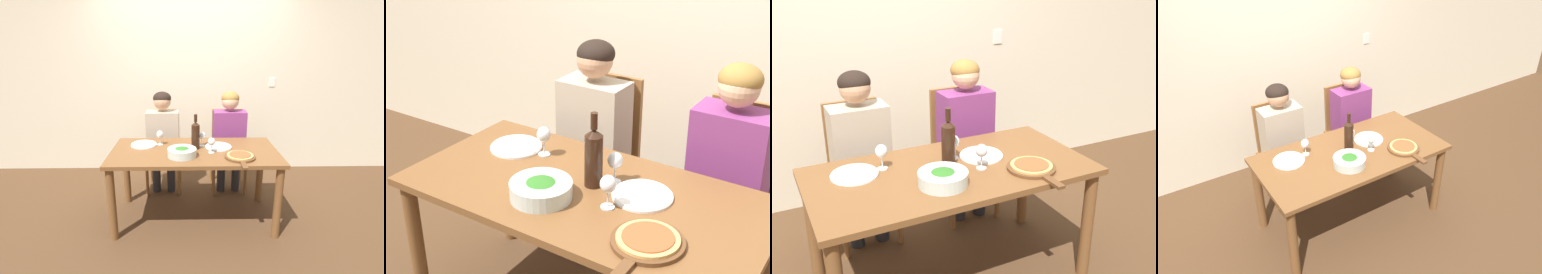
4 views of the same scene
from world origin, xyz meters
TOP-DOWN VIEW (x-y plane):
  - back_wall at (0.00, 1.37)m, footprint 10.00×0.06m
  - dining_table at (0.00, 0.00)m, footprint 1.63×0.82m
  - chair_left at (-0.36, 0.76)m, footprint 0.42×0.42m
  - chair_right at (0.43, 0.76)m, footprint 0.42×0.42m
  - person_woman at (-0.36, 0.65)m, footprint 0.47×0.51m
  - person_man at (0.43, 0.65)m, footprint 0.47×0.51m
  - wine_bottle at (0.01, 0.05)m, footprint 0.08×0.08m
  - broccoli_bowl at (-0.12, -0.16)m, footprint 0.27×0.27m
  - dinner_plate_left at (-0.52, 0.16)m, footprint 0.27×0.27m
  - dinner_plate_right at (0.24, 0.08)m, footprint 0.27×0.27m
  - pizza_on_board at (0.41, -0.22)m, footprint 0.28×0.42m
  - wine_glass_left at (-0.35, 0.18)m, footprint 0.07×0.07m
  - wine_glass_right at (0.08, 0.13)m, footprint 0.07×0.07m
  - wine_glass_centre at (0.16, -0.07)m, footprint 0.07×0.07m

SIDE VIEW (x-z plane):
  - chair_left at x=-0.36m, z-range 0.03..1.01m
  - chair_right at x=0.43m, z-range 0.03..1.01m
  - dining_table at x=0.00m, z-range 0.26..1.01m
  - person_woman at x=-0.36m, z-range 0.13..1.35m
  - person_man at x=0.43m, z-range 0.13..1.35m
  - dinner_plate_left at x=-0.52m, z-range 0.75..0.77m
  - dinner_plate_right at x=0.24m, z-range 0.75..0.77m
  - pizza_on_board at x=0.41m, z-range 0.75..0.78m
  - broccoli_bowl at x=-0.12m, z-range 0.75..0.83m
  - wine_glass_left at x=-0.35m, z-range 0.78..0.93m
  - wine_glass_right at x=0.08m, z-range 0.78..0.93m
  - wine_glass_centre at x=0.16m, z-range 0.78..0.93m
  - wine_bottle at x=0.01m, z-range 0.72..1.07m
  - back_wall at x=0.00m, z-range 0.00..2.70m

